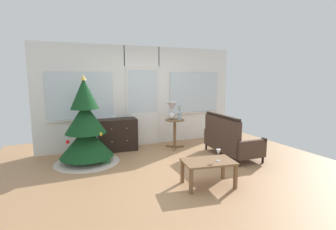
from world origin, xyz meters
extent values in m
plane|color=#AD7F56|center=(0.00, 0.00, 0.00)|extent=(6.76, 6.76, 0.00)
cube|color=white|center=(-1.52, 2.09, 1.27)|extent=(2.15, 0.08, 2.55)
cube|color=white|center=(1.52, 2.09, 1.27)|extent=(2.15, 0.08, 2.55)
cube|color=white|center=(0.00, 2.09, 2.30)|extent=(0.94, 0.08, 0.50)
cube|color=silver|center=(0.00, 2.05, 1.02)|extent=(0.90, 0.05, 2.05)
cube|color=white|center=(0.00, 2.03, 0.45)|extent=(0.78, 0.02, 0.80)
cube|color=silver|center=(0.00, 2.03, 1.40)|extent=(0.78, 0.01, 1.10)
cube|color=silver|center=(-1.52, 2.03, 1.35)|extent=(1.50, 0.01, 1.10)
cube|color=silver|center=(1.52, 2.03, 1.35)|extent=(1.50, 0.01, 1.10)
cube|color=silver|center=(-1.52, 2.02, 0.78)|extent=(1.59, 0.06, 0.03)
cube|color=silver|center=(1.52, 2.02, 0.78)|extent=(1.59, 0.06, 0.03)
cylinder|color=#4C331E|center=(-1.54, 1.19, 0.10)|extent=(0.10, 0.10, 0.21)
cone|color=beige|center=(-1.54, 1.19, 0.05)|extent=(1.34, 1.34, 0.10)
cone|color=#14421E|center=(-1.54, 1.19, 0.44)|extent=(1.09, 1.09, 0.63)
cone|color=#14421E|center=(-1.54, 1.19, 0.95)|extent=(0.83, 0.83, 0.63)
cone|color=#14421E|center=(-1.54, 1.19, 1.45)|extent=(0.57, 0.57, 0.63)
cone|color=#E0BC4C|center=(-1.54, 1.19, 1.78)|extent=(0.12, 0.12, 0.12)
sphere|color=red|center=(-1.69, 1.48, 0.77)|extent=(0.05, 0.05, 0.05)
sphere|color=gold|center=(-1.29, 0.89, 0.64)|extent=(0.08, 0.08, 0.08)
sphere|color=silver|center=(-1.41, 1.58, 0.48)|extent=(0.07, 0.07, 0.07)
sphere|color=#264CB2|center=(-1.62, 1.50, 0.98)|extent=(0.07, 0.07, 0.07)
sphere|color=red|center=(-1.91, 1.09, 0.50)|extent=(0.08, 0.08, 0.08)
sphere|color=gold|center=(-1.62, 1.40, 1.40)|extent=(0.08, 0.08, 0.08)
cube|color=black|center=(-0.73, 1.79, 0.39)|extent=(0.92, 0.48, 0.78)
sphere|color=tan|center=(-0.92, 1.58, 0.58)|extent=(0.03, 0.03, 0.03)
sphere|color=tan|center=(-0.56, 1.56, 0.58)|extent=(0.03, 0.03, 0.03)
sphere|color=tan|center=(-0.92, 1.58, 0.28)|extent=(0.03, 0.03, 0.03)
sphere|color=tan|center=(-0.56, 1.56, 0.28)|extent=(0.03, 0.03, 0.03)
cylinder|color=black|center=(1.82, -0.37, 0.07)|extent=(0.05, 0.05, 0.14)
cylinder|color=black|center=(1.87, 0.94, 0.07)|extent=(0.05, 0.05, 0.14)
cylinder|color=black|center=(1.22, -0.34, 0.07)|extent=(0.05, 0.05, 0.14)
cylinder|color=black|center=(1.27, 0.96, 0.07)|extent=(0.05, 0.05, 0.14)
cube|color=#473328|center=(1.54, 0.30, 0.21)|extent=(0.77, 1.27, 0.14)
cube|color=#473328|center=(1.24, 0.31, 0.59)|extent=(0.17, 1.25, 0.62)
cube|color=black|center=(1.24, 0.31, 0.93)|extent=(0.13, 1.22, 0.06)
cube|color=#473328|center=(1.52, -0.37, 0.33)|extent=(0.67, 0.12, 0.38)
cylinder|color=black|center=(1.81, -0.38, 0.50)|extent=(0.09, 0.09, 0.09)
cube|color=#473328|center=(1.57, 0.96, 0.33)|extent=(0.67, 0.12, 0.38)
cylinder|color=black|center=(1.86, 0.95, 0.50)|extent=(0.09, 0.09, 0.09)
cylinder|color=brown|center=(0.61, 1.40, 0.72)|extent=(0.48, 0.48, 0.02)
cylinder|color=brown|center=(0.61, 1.40, 0.35)|extent=(0.07, 0.07, 0.71)
cube|color=brown|center=(0.77, 1.40, 0.02)|extent=(0.20, 0.05, 0.04)
cube|color=brown|center=(0.53, 1.54, 0.02)|extent=(0.14, 0.20, 0.04)
cube|color=brown|center=(0.53, 1.26, 0.02)|extent=(0.14, 0.20, 0.04)
sphere|color=silver|center=(0.55, 1.44, 0.81)|extent=(0.16, 0.16, 0.16)
cylinder|color=silver|center=(0.55, 1.44, 0.94)|extent=(0.02, 0.02, 0.06)
cone|color=silver|center=(0.55, 1.44, 1.07)|extent=(0.28, 0.28, 0.20)
cylinder|color=#99ADBC|center=(0.71, 1.34, 0.81)|extent=(0.09, 0.09, 0.16)
sphere|color=#99ADBC|center=(0.71, 1.34, 0.89)|extent=(0.10, 0.10, 0.10)
cylinder|color=#4C7042|center=(0.69, 1.34, 0.99)|extent=(0.07, 0.01, 0.17)
cylinder|color=#4C7042|center=(0.71, 1.34, 0.99)|extent=(0.01, 0.01, 0.18)
cylinder|color=#4C7042|center=(0.73, 1.34, 0.99)|extent=(0.07, 0.01, 0.17)
cube|color=brown|center=(0.16, -0.85, 0.41)|extent=(0.91, 0.65, 0.03)
cube|color=brown|center=(-0.25, -1.00, 0.20)|extent=(0.05, 0.05, 0.40)
cube|color=brown|center=(0.50, -1.13, 0.20)|extent=(0.05, 0.05, 0.40)
cube|color=brown|center=(-0.18, -0.57, 0.20)|extent=(0.05, 0.05, 0.40)
cube|color=brown|center=(0.57, -0.69, 0.20)|extent=(0.05, 0.05, 0.40)
cylinder|color=silver|center=(0.31, -0.91, 0.43)|extent=(0.06, 0.06, 0.01)
cylinder|color=silver|center=(0.31, -0.91, 0.48)|extent=(0.01, 0.01, 0.10)
cone|color=silver|center=(0.31, -0.91, 0.58)|extent=(0.08, 0.08, 0.09)
cube|color=#266633|center=(-1.21, 0.92, 0.09)|extent=(0.17, 0.16, 0.17)
camera|label=1|loc=(-2.11, -4.30, 1.82)|focal=27.58mm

